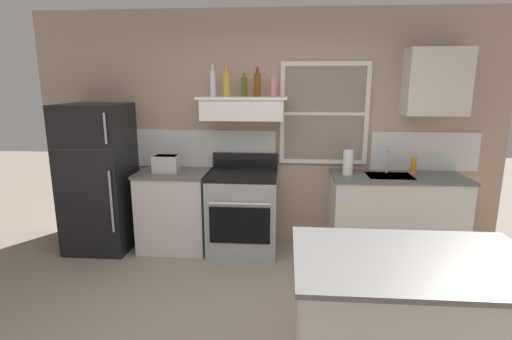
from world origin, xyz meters
name	(u,v)px	position (x,y,z in m)	size (l,w,h in m)	color
back_wall	(270,130)	(0.03, 2.23, 1.35)	(5.40, 0.11, 2.70)	tan
refrigerator	(99,178)	(-1.90, 1.84, 0.83)	(0.70, 0.72, 1.67)	black
counter_left_of_stove	(175,210)	(-1.05, 1.90, 0.46)	(0.79, 0.63, 0.91)	silver
toaster	(166,163)	(-1.11, 1.86, 1.01)	(0.30, 0.20, 0.19)	silver
stove_range	(243,212)	(-0.25, 1.86, 0.46)	(0.76, 0.69, 1.09)	#9EA0A5
range_hood_shelf	(243,108)	(-0.25, 1.96, 1.62)	(0.96, 0.52, 0.24)	white
bottle_clear_tall	(213,83)	(-0.58, 1.96, 1.89)	(0.06, 0.06, 0.35)	silver
bottle_champagne_gold_foil	(226,84)	(-0.42, 1.90, 1.88)	(0.08, 0.08, 0.32)	#B29333
bottle_olive_oil_square	(244,87)	(-0.24, 2.02, 1.85)	(0.06, 0.06, 0.26)	#4C601E
bottle_amber_wine	(257,84)	(-0.10, 1.96, 1.88)	(0.07, 0.07, 0.31)	brown
bottle_rose_pink	(273,86)	(0.08, 1.97, 1.86)	(0.07, 0.07, 0.27)	#C67F84
counter_right_with_sink	(395,215)	(1.45, 1.90, 0.46)	(1.43, 0.63, 0.91)	silver
sink_faucet	(388,158)	(1.35, 2.00, 1.08)	(0.03, 0.17, 0.28)	silver
paper_towel_roll	(348,162)	(0.90, 1.90, 1.04)	(0.11, 0.11, 0.27)	white
dish_soap_bottle	(413,166)	(1.63, 2.00, 1.00)	(0.06, 0.06, 0.18)	orange
kitchen_island	(409,328)	(0.98, -0.19, 0.46)	(1.40, 0.90, 0.91)	silver
upper_cabinet_right	(436,82)	(1.80, 2.04, 1.90)	(0.64, 0.32, 0.70)	silver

